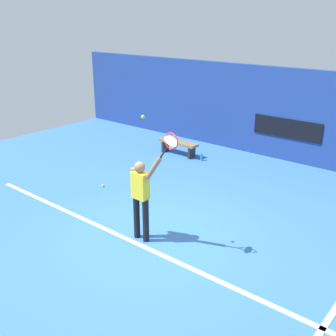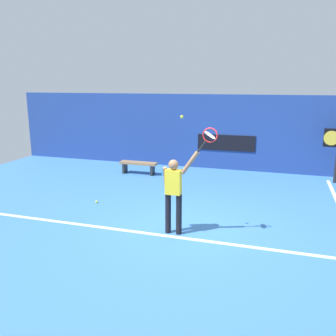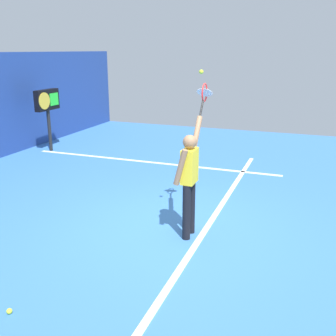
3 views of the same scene
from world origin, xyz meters
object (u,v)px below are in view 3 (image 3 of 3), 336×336
(tennis_player, at_px, (189,177))
(scoreboard_clock, at_px, (47,103))
(tennis_ball, at_px, (201,72))
(spare_ball, at_px, (9,311))
(tennis_racket, at_px, (204,94))

(tennis_player, bearing_deg, scoreboard_clock, 54.69)
(tennis_ball, xyz_separation_m, spare_ball, (-2.86, 1.43, -2.59))
(tennis_ball, bearing_deg, tennis_player, 152.50)
(tennis_ball, height_order, spare_ball, tennis_ball)
(spare_ball, bearing_deg, tennis_ball, -26.55)
(tennis_racket, height_order, spare_ball, tennis_racket)
(scoreboard_clock, xyz_separation_m, spare_ball, (-6.66, -4.31, -1.40))
(tennis_player, relative_size, scoreboard_clock, 1.05)
(tennis_player, height_order, scoreboard_clock, tennis_player)
(tennis_player, height_order, tennis_ball, tennis_ball)
(tennis_player, height_order, spare_ball, tennis_player)
(tennis_ball, bearing_deg, scoreboard_clock, 56.50)
(tennis_racket, relative_size, spare_ball, 8.75)
(tennis_racket, distance_m, spare_ball, 4.27)
(scoreboard_clock, bearing_deg, tennis_player, -125.31)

